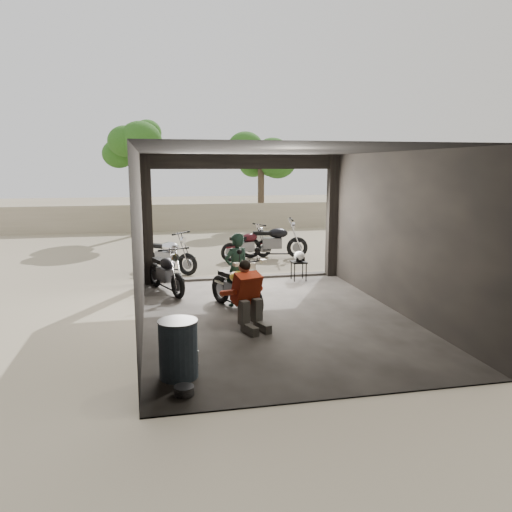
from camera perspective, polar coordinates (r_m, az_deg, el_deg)
name	(u,v)px	position (r m, az deg, el deg)	size (l,w,h in m)	color
ground	(275,318)	(9.77, 2.18, -7.12)	(80.00, 80.00, 0.00)	#7A6D56
garage	(269,249)	(9.99, 1.47, 0.82)	(7.00, 7.13, 3.20)	#2D2B28
boundary_wall	(202,217)	(23.27, -6.20, 4.49)	(18.00, 0.30, 1.20)	gray
tree_left	(131,139)	(21.58, -14.12, 12.80)	(2.20, 2.20, 5.60)	#382B1E
tree_right	(261,152)	(23.60, 0.58, 11.82)	(2.20, 2.20, 5.00)	#382B1E
main_bike	(236,284)	(10.15, -2.31, -3.18)	(0.69, 1.68, 1.12)	#EFEACA
left_bike	(166,269)	(11.74, -10.27, -1.49)	(0.68, 1.65, 1.12)	black
outside_bike_a	(167,252)	(13.89, -10.15, 0.43)	(0.71, 1.73, 1.17)	black
outside_bike_b	(247,242)	(15.70, -1.06, 1.59)	(0.67, 1.62, 1.10)	#410F15
outside_bike_c	(274,238)	(15.91, 2.05, 2.02)	(0.78, 1.89, 1.28)	black
rider	(236,270)	(10.42, -2.25, -1.59)	(0.57, 0.37, 1.56)	#162C23
mechanic	(250,298)	(8.90, -0.66, -4.78)	(0.62, 0.84, 1.22)	red
stool	(299,264)	(12.83, 4.91, -0.93)	(0.37, 0.37, 0.51)	black
helmet	(299,256)	(12.79, 4.97, -0.02)	(0.28, 0.29, 0.27)	white
oil_drum	(178,350)	(7.08, -8.87, -10.56)	(0.53, 0.53, 0.83)	#3E5469
sign_post	(344,215)	(14.61, 10.01, 4.69)	(0.76, 0.08, 2.29)	black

